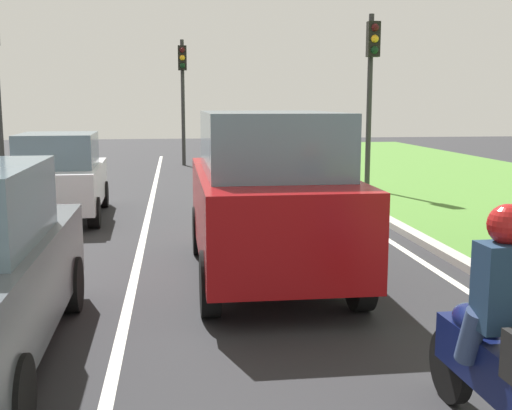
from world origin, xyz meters
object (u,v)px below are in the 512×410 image
(motorcycle, at_px, (503,373))
(traffic_light_near_right, at_px, (371,72))
(traffic_light_far_median, at_px, (183,81))
(car_hatchback_far, at_px, (60,176))
(car_suv_ahead, at_px, (268,195))
(rider_person, at_px, (504,284))

(motorcycle, bearing_deg, traffic_light_near_right, 75.24)
(traffic_light_near_right, xyz_separation_m, traffic_light_far_median, (-4.83, 7.95, 0.01))
(motorcycle, bearing_deg, traffic_light_far_median, 93.48)
(car_hatchback_far, xyz_separation_m, motorcycle, (4.56, -9.72, -0.31))
(car_suv_ahead, xyz_separation_m, motorcycle, (0.96, -4.60, -0.60))
(motorcycle, height_order, traffic_light_near_right, traffic_light_near_right)
(car_suv_ahead, relative_size, traffic_light_near_right, 0.96)
(car_suv_ahead, relative_size, motorcycle, 2.37)
(rider_person, height_order, traffic_light_near_right, traffic_light_near_right)
(car_suv_ahead, distance_m, motorcycle, 4.74)
(car_suv_ahead, distance_m, traffic_light_near_right, 9.30)
(car_suv_ahead, height_order, rider_person, car_suv_ahead)
(car_hatchback_far, distance_m, rider_person, 10.70)
(car_suv_ahead, relative_size, car_hatchback_far, 1.20)
(rider_person, distance_m, traffic_light_far_median, 20.86)
(car_suv_ahead, xyz_separation_m, traffic_light_near_right, (3.94, 8.18, 2.02))
(traffic_light_far_median, bearing_deg, motorcycle, -84.92)
(car_hatchback_far, distance_m, motorcycle, 10.74)
(traffic_light_near_right, bearing_deg, traffic_light_far_median, 121.29)
(car_hatchback_far, bearing_deg, traffic_light_near_right, 19.86)
(rider_person, relative_size, traffic_light_near_right, 0.25)
(car_hatchback_far, height_order, rider_person, car_hatchback_far)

